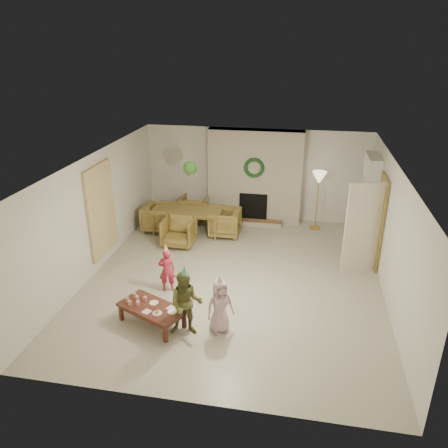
% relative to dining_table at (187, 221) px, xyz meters
% --- Properties ---
extents(floor, '(7.00, 7.00, 0.00)m').
position_rel_dining_table_xyz_m(floor, '(1.59, -2.13, -0.31)').
color(floor, '#B7B29E').
rests_on(floor, ground).
extents(ceiling, '(7.00, 7.00, 0.00)m').
position_rel_dining_table_xyz_m(ceiling, '(1.59, -2.13, 2.19)').
color(ceiling, white).
rests_on(ceiling, wall_back).
extents(wall_back, '(7.00, 0.00, 7.00)m').
position_rel_dining_table_xyz_m(wall_back, '(1.59, 1.37, 0.94)').
color(wall_back, silver).
rests_on(wall_back, floor).
extents(wall_front, '(7.00, 0.00, 7.00)m').
position_rel_dining_table_xyz_m(wall_front, '(1.59, -5.63, 0.94)').
color(wall_front, silver).
rests_on(wall_front, floor).
extents(wall_left, '(0.00, 7.00, 7.00)m').
position_rel_dining_table_xyz_m(wall_left, '(-1.41, -2.13, 0.94)').
color(wall_left, silver).
rests_on(wall_left, floor).
extents(wall_right, '(0.00, 7.00, 7.00)m').
position_rel_dining_table_xyz_m(wall_right, '(4.59, -2.13, 0.94)').
color(wall_right, silver).
rests_on(wall_right, floor).
extents(fireplace_mass, '(2.50, 0.40, 2.50)m').
position_rel_dining_table_xyz_m(fireplace_mass, '(1.59, 1.17, 0.94)').
color(fireplace_mass, '#59171C').
rests_on(fireplace_mass, floor).
extents(fireplace_hearth, '(1.60, 0.30, 0.12)m').
position_rel_dining_table_xyz_m(fireplace_hearth, '(1.59, 0.82, -0.25)').
color(fireplace_hearth, brown).
rests_on(fireplace_hearth, floor).
extents(fireplace_firebox, '(0.75, 0.12, 0.75)m').
position_rel_dining_table_xyz_m(fireplace_firebox, '(1.59, 0.99, 0.14)').
color(fireplace_firebox, black).
rests_on(fireplace_firebox, floor).
extents(fireplace_wreath, '(0.54, 0.10, 0.54)m').
position_rel_dining_table_xyz_m(fireplace_wreath, '(1.59, 0.94, 1.24)').
color(fireplace_wreath, '#173E1C').
rests_on(fireplace_wreath, fireplace_mass).
extents(floor_lamp_base, '(0.29, 0.29, 0.03)m').
position_rel_dining_table_xyz_m(floor_lamp_base, '(3.27, 0.87, -0.30)').
color(floor_lamp_base, gold).
rests_on(floor_lamp_base, floor).
extents(floor_lamp_post, '(0.03, 0.03, 1.40)m').
position_rel_dining_table_xyz_m(floor_lamp_post, '(3.27, 0.87, 0.41)').
color(floor_lamp_post, gold).
rests_on(floor_lamp_post, floor).
extents(floor_lamp_shade, '(0.37, 0.37, 0.31)m').
position_rel_dining_table_xyz_m(floor_lamp_shade, '(3.27, 0.87, 1.08)').
color(floor_lamp_shade, beige).
rests_on(floor_lamp_shade, floor_lamp_post).
extents(bookshelf_carcass, '(0.30, 1.00, 2.20)m').
position_rel_dining_table_xyz_m(bookshelf_carcass, '(4.43, 0.17, 0.79)').
color(bookshelf_carcass, white).
rests_on(bookshelf_carcass, floor).
extents(bookshelf_shelf_a, '(0.30, 0.92, 0.03)m').
position_rel_dining_table_xyz_m(bookshelf_shelf_a, '(4.41, 0.17, 0.14)').
color(bookshelf_shelf_a, white).
rests_on(bookshelf_shelf_a, bookshelf_carcass).
extents(bookshelf_shelf_b, '(0.30, 0.92, 0.03)m').
position_rel_dining_table_xyz_m(bookshelf_shelf_b, '(4.41, 0.17, 0.54)').
color(bookshelf_shelf_b, white).
rests_on(bookshelf_shelf_b, bookshelf_carcass).
extents(bookshelf_shelf_c, '(0.30, 0.92, 0.03)m').
position_rel_dining_table_xyz_m(bookshelf_shelf_c, '(4.41, 0.17, 0.94)').
color(bookshelf_shelf_c, white).
rests_on(bookshelf_shelf_c, bookshelf_carcass).
extents(bookshelf_shelf_d, '(0.30, 0.92, 0.03)m').
position_rel_dining_table_xyz_m(bookshelf_shelf_d, '(4.41, 0.17, 1.34)').
color(bookshelf_shelf_d, white).
rests_on(bookshelf_shelf_d, bookshelf_carcass).
extents(books_row_lower, '(0.20, 0.40, 0.24)m').
position_rel_dining_table_xyz_m(books_row_lower, '(4.39, 0.02, 0.28)').
color(books_row_lower, maroon).
rests_on(books_row_lower, bookshelf_shelf_a).
extents(books_row_mid, '(0.20, 0.44, 0.24)m').
position_rel_dining_table_xyz_m(books_row_mid, '(4.39, 0.22, 0.68)').
color(books_row_mid, '#22537F').
rests_on(books_row_mid, bookshelf_shelf_b).
extents(books_row_upper, '(0.20, 0.36, 0.22)m').
position_rel_dining_table_xyz_m(books_row_upper, '(4.39, 0.07, 1.07)').
color(books_row_upper, '#B48D26').
rests_on(books_row_upper, bookshelf_shelf_c).
extents(door_frame, '(0.05, 0.86, 2.04)m').
position_rel_dining_table_xyz_m(door_frame, '(4.55, -0.93, 0.71)').
color(door_frame, olive).
rests_on(door_frame, floor).
extents(door_leaf, '(0.77, 0.32, 2.00)m').
position_rel_dining_table_xyz_m(door_leaf, '(4.17, -1.31, 0.69)').
color(door_leaf, beige).
rests_on(door_leaf, floor).
extents(curtain_panel, '(0.06, 1.20, 2.00)m').
position_rel_dining_table_xyz_m(curtain_panel, '(-1.37, -1.93, 0.94)').
color(curtain_panel, beige).
rests_on(curtain_panel, wall_left).
extents(dining_table, '(1.79, 1.01, 0.63)m').
position_rel_dining_table_xyz_m(dining_table, '(0.00, 0.00, 0.00)').
color(dining_table, olive).
rests_on(dining_table, floor).
extents(dining_chair_near, '(0.75, 0.77, 0.69)m').
position_rel_dining_table_xyz_m(dining_chair_near, '(-0.00, -0.79, 0.03)').
color(dining_chair_near, olive).
rests_on(dining_chair_near, floor).
extents(dining_chair_far, '(0.75, 0.77, 0.69)m').
position_rel_dining_table_xyz_m(dining_chair_far, '(0.00, 0.79, 0.03)').
color(dining_chair_far, olive).
rests_on(dining_chair_far, floor).
extents(dining_chair_left, '(0.77, 0.75, 0.69)m').
position_rel_dining_table_xyz_m(dining_chair_left, '(-0.79, 0.00, 0.03)').
color(dining_chair_left, olive).
rests_on(dining_chair_left, floor).
extents(dining_chair_right, '(0.77, 0.75, 0.69)m').
position_rel_dining_table_xyz_m(dining_chair_right, '(0.98, -0.01, 0.03)').
color(dining_chair_right, olive).
rests_on(dining_chair_right, floor).
extents(hanging_plant_cord, '(0.01, 0.01, 0.70)m').
position_rel_dining_table_xyz_m(hanging_plant_cord, '(0.29, -0.63, 1.84)').
color(hanging_plant_cord, tan).
rests_on(hanging_plant_cord, ceiling).
extents(hanging_plant_pot, '(0.16, 0.16, 0.12)m').
position_rel_dining_table_xyz_m(hanging_plant_pot, '(0.29, -0.63, 1.49)').
color(hanging_plant_pot, '#A16133').
rests_on(hanging_plant_pot, hanging_plant_cord).
extents(hanging_plant_foliage, '(0.32, 0.32, 0.32)m').
position_rel_dining_table_xyz_m(hanging_plant_foliage, '(0.29, -0.63, 1.61)').
color(hanging_plant_foliage, '#23541C').
rests_on(hanging_plant_foliage, hanging_plant_pot).
extents(coffee_table_top, '(1.31, 1.02, 0.05)m').
position_rel_dining_table_xyz_m(coffee_table_top, '(0.42, -3.98, 0.02)').
color(coffee_table_top, '#52271B').
rests_on(coffee_table_top, floor).
extents(coffee_table_apron, '(1.19, 0.91, 0.07)m').
position_rel_dining_table_xyz_m(coffee_table_apron, '(0.42, -3.98, -0.04)').
color(coffee_table_apron, '#52271B').
rests_on(coffee_table_apron, floor).
extents(coffee_leg_fl, '(0.08, 0.08, 0.31)m').
position_rel_dining_table_xyz_m(coffee_leg_fl, '(-0.16, -3.97, -0.16)').
color(coffee_leg_fl, '#52271B').
rests_on(coffee_leg_fl, floor).
extents(coffee_leg_fr, '(0.08, 0.08, 0.31)m').
position_rel_dining_table_xyz_m(coffee_leg_fr, '(0.80, -4.42, -0.16)').
color(coffee_leg_fr, '#52271B').
rests_on(coffee_leg_fr, floor).
extents(coffee_leg_bl, '(0.08, 0.08, 0.31)m').
position_rel_dining_table_xyz_m(coffee_leg_bl, '(0.04, -3.54, -0.16)').
color(coffee_leg_bl, '#52271B').
rests_on(coffee_leg_bl, floor).
extents(coffee_leg_br, '(0.08, 0.08, 0.31)m').
position_rel_dining_table_xyz_m(coffee_leg_br, '(1.00, -3.99, -0.16)').
color(coffee_leg_br, '#52271B').
rests_on(coffee_leg_br, floor).
extents(cup_a, '(0.08, 0.08, 0.08)m').
position_rel_dining_table_xyz_m(cup_a, '(-0.05, -3.91, 0.09)').
color(cup_a, silver).
rests_on(cup_a, coffee_table_top).
extents(cup_b, '(0.08, 0.08, 0.08)m').
position_rel_dining_table_xyz_m(cup_b, '(0.03, -3.75, 0.09)').
color(cup_b, silver).
rests_on(cup_b, coffee_table_top).
extents(cup_c, '(0.08, 0.08, 0.08)m').
position_rel_dining_table_xyz_m(cup_c, '(0.03, -4.00, 0.09)').
color(cup_c, silver).
rests_on(cup_c, coffee_table_top).
extents(cup_d, '(0.08, 0.08, 0.08)m').
position_rel_dining_table_xyz_m(cup_d, '(0.11, -3.84, 0.09)').
color(cup_d, silver).
rests_on(cup_d, coffee_table_top).
extents(cup_e, '(0.08, 0.08, 0.08)m').
position_rel_dining_table_xyz_m(cup_e, '(0.18, -3.99, 0.09)').
color(cup_e, silver).
rests_on(cup_e, coffee_table_top).
extents(cup_f, '(0.08, 0.08, 0.08)m').
position_rel_dining_table_xyz_m(cup_f, '(0.25, -3.82, 0.09)').
color(cup_f, silver).
rests_on(cup_f, coffee_table_top).
extents(plate_a, '(0.22, 0.22, 0.01)m').
position_rel_dining_table_xyz_m(plate_a, '(0.42, -3.86, 0.05)').
color(plate_a, white).
rests_on(plate_a, coffee_table_top).
extents(plate_b, '(0.22, 0.22, 0.01)m').
position_rel_dining_table_xyz_m(plate_b, '(0.59, -4.16, 0.05)').
color(plate_b, white).
rests_on(plate_b, coffee_table_top).
extents(plate_c, '(0.22, 0.22, 0.01)m').
position_rel_dining_table_xyz_m(plate_c, '(0.83, -4.07, 0.05)').
color(plate_c, white).
rests_on(plate_c, coffee_table_top).
extents(food_scoop, '(0.08, 0.08, 0.06)m').
position_rel_dining_table_xyz_m(food_scoop, '(0.59, -4.16, 0.09)').
color(food_scoop, tan).
rests_on(food_scoop, plate_b).
extents(napkin_left, '(0.18, 0.18, 0.01)m').
position_rel_dining_table_xyz_m(napkin_left, '(0.39, -4.15, 0.05)').
color(napkin_left, beige).
rests_on(napkin_left, coffee_table_top).
extents(napkin_right, '(0.18, 0.18, 0.01)m').
position_rel_dining_table_xyz_m(napkin_right, '(0.77, -3.97, 0.05)').
color(napkin_right, beige).
rests_on(napkin_right, coffee_table_top).
extents(child_red, '(0.38, 0.30, 0.90)m').
position_rel_dining_table_xyz_m(child_red, '(0.35, -2.84, 0.14)').
color(child_red, '#B02537').
rests_on(child_red, floor).
extents(party_hat_red, '(0.13, 0.13, 0.17)m').
position_rel_dining_table_xyz_m(party_hat_red, '(0.35, -2.84, 0.63)').
color(party_hat_red, '#E1CD4B').
rests_on(party_hat_red, child_red).
extents(child_plaid, '(0.64, 0.54, 1.17)m').
position_rel_dining_table_xyz_m(child_plaid, '(1.09, -4.11, 0.27)').
color(child_plaid, brown).
rests_on(child_plaid, floor).
extents(party_hat_plaid, '(0.16, 0.16, 0.19)m').
position_rel_dining_table_xyz_m(party_hat_plaid, '(1.09, -4.11, 0.90)').
color(party_hat_plaid, '#4BAF68').
rests_on(party_hat_plaid, child_plaid).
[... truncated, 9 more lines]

